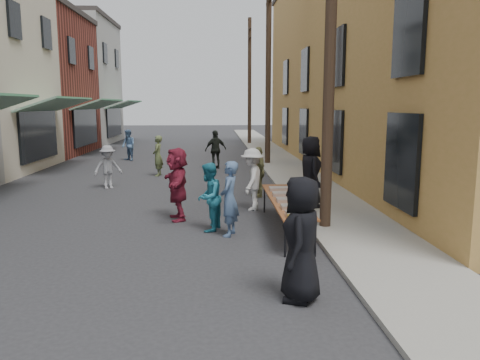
{
  "coord_description": "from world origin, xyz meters",
  "views": [
    {
      "loc": [
        1.75,
        -7.46,
        2.88
      ],
      "look_at": [
        2.28,
        2.33,
        1.3
      ],
      "focal_mm": 35.0,
      "sensor_mm": 36.0,
      "label": 1
    }
  ],
  "objects": [
    {
      "name": "ground",
      "position": [
        0.0,
        0.0,
        0.0
      ],
      "size": [
        120.0,
        120.0,
        0.0
      ],
      "primitive_type": "plane",
      "color": "#28282B",
      "rests_on": "ground"
    },
    {
      "name": "sidewalk",
      "position": [
        5.0,
        15.0,
        0.05
      ],
      "size": [
        2.2,
        60.0,
        0.1
      ],
      "primitive_type": "cube",
      "color": "gray",
      "rests_on": "ground"
    },
    {
      "name": "building_ochre",
      "position": [
        11.1,
        14.0,
        5.0
      ],
      "size": [
        10.0,
        28.0,
        10.0
      ],
      "primitive_type": "cube",
      "color": "#A9803C",
      "rests_on": "ground"
    },
    {
      "name": "utility_pole_near",
      "position": [
        4.3,
        3.0,
        4.5
      ],
      "size": [
        0.26,
        0.26,
        9.0
      ],
      "primitive_type": "cylinder",
      "color": "#2D2116",
      "rests_on": "ground"
    },
    {
      "name": "utility_pole_mid",
      "position": [
        4.3,
        15.0,
        4.5
      ],
      "size": [
        0.26,
        0.26,
        9.0
      ],
      "primitive_type": "cylinder",
      "color": "#2D2116",
      "rests_on": "ground"
    },
    {
      "name": "utility_pole_far",
      "position": [
        4.3,
        27.0,
        4.5
      ],
      "size": [
        0.26,
        0.26,
        9.0
      ],
      "primitive_type": "cylinder",
      "color": "#2D2116",
      "rests_on": "ground"
    },
    {
      "name": "serving_table",
      "position": [
        3.37,
        2.96,
        0.71
      ],
      "size": [
        0.7,
        4.0,
        0.75
      ],
      "color": "brown",
      "rests_on": "ground"
    },
    {
      "name": "catering_tray_sausage",
      "position": [
        3.37,
        1.31,
        0.79
      ],
      "size": [
        0.5,
        0.33,
        0.08
      ],
      "primitive_type": "cube",
      "color": "maroon",
      "rests_on": "serving_table"
    },
    {
      "name": "catering_tray_foil_b",
      "position": [
        3.37,
        1.96,
        0.79
      ],
      "size": [
        0.5,
        0.33,
        0.08
      ],
      "primitive_type": "cube",
      "color": "#B2B2B7",
      "rests_on": "serving_table"
    },
    {
      "name": "catering_tray_buns",
      "position": [
        3.37,
        2.66,
        0.79
      ],
      "size": [
        0.5,
        0.33,
        0.08
      ],
      "primitive_type": "cube",
      "color": "tan",
      "rests_on": "serving_table"
    },
    {
      "name": "catering_tray_foil_d",
      "position": [
        3.37,
        3.36,
        0.79
      ],
      "size": [
        0.5,
        0.33,
        0.08
      ],
      "primitive_type": "cube",
      "color": "#B2B2B7",
      "rests_on": "serving_table"
    },
    {
      "name": "catering_tray_buns_end",
      "position": [
        3.37,
        4.06,
        0.79
      ],
      "size": [
        0.5,
        0.33,
        0.08
      ],
      "primitive_type": "cube",
      "color": "tan",
      "rests_on": "serving_table"
    },
    {
      "name": "condiment_jar_a",
      "position": [
        3.15,
        1.01,
        0.79
      ],
      "size": [
        0.07,
        0.07,
        0.08
      ],
      "primitive_type": "cylinder",
      "color": "#A57F26",
      "rests_on": "serving_table"
    },
    {
      "name": "condiment_jar_b",
      "position": [
        3.15,
        1.11,
        0.79
      ],
      "size": [
        0.07,
        0.07,
        0.08
      ],
      "primitive_type": "cylinder",
      "color": "#A57F26",
      "rests_on": "serving_table"
    },
    {
      "name": "condiment_jar_c",
      "position": [
        3.15,
        1.21,
        0.79
      ],
      "size": [
        0.07,
        0.07,
        0.08
      ],
      "primitive_type": "cylinder",
      "color": "#A57F26",
      "rests_on": "serving_table"
    },
    {
      "name": "cup_stack",
      "position": [
        3.57,
        1.06,
        0.81
      ],
      "size": [
        0.08,
        0.08,
        0.12
      ],
      "primitive_type": "cylinder",
      "color": "tan",
      "rests_on": "serving_table"
    },
    {
      "name": "guest_front_a",
      "position": [
        3.01,
        -0.9,
        0.93
      ],
      "size": [
        0.83,
        1.04,
        1.87
      ],
      "primitive_type": "imported",
      "rotation": [
        0.0,
        0.0,
        -1.86
      ],
      "color": "black",
      "rests_on": "ground"
    },
    {
      "name": "guest_front_b",
      "position": [
        2.06,
        2.63,
        0.83
      ],
      "size": [
        0.55,
        0.7,
        1.67
      ],
      "primitive_type": "imported",
      "rotation": [
        0.0,
        0.0,
        -1.86
      ],
      "color": "#435D82",
      "rests_on": "ground"
    },
    {
      "name": "guest_front_c",
      "position": [
        1.6,
        3.06,
        0.79
      ],
      "size": [
        0.8,
        0.91,
        1.58
      ],
      "primitive_type": "imported",
      "rotation": [
        0.0,
        0.0,
        -1.88
      ],
      "color": "teal",
      "rests_on": "ground"
    },
    {
      "name": "guest_front_d",
      "position": [
        2.77,
        5.17,
        0.86
      ],
      "size": [
        0.91,
        1.24,
        1.71
      ],
      "primitive_type": "imported",
      "rotation": [
        0.0,
        0.0,
        -1.84
      ],
      "color": "silver",
      "rests_on": "ground"
    },
    {
      "name": "guest_front_e",
      "position": [
        3.11,
        7.04,
        0.79
      ],
      "size": [
        0.6,
        0.99,
        1.59
      ],
      "primitive_type": "imported",
      "rotation": [
        0.0,
        0.0,
        -1.33
      ],
      "color": "olive",
      "rests_on": "ground"
    },
    {
      "name": "guest_queue_back",
      "position": [
        0.8,
        4.17,
        0.92
      ],
      "size": [
        0.82,
        1.77,
        1.83
      ],
      "primitive_type": "imported",
      "rotation": [
        0.0,
        0.0,
        -1.4
      ],
      "color": "maroon",
      "rests_on": "ground"
    },
    {
      "name": "server",
      "position": [
        4.35,
        5.04,
        1.07
      ],
      "size": [
        0.71,
        1.01,
        1.95
      ],
      "primitive_type": "imported",
      "rotation": [
        0.0,
        0.0,
        1.67
      ],
      "color": "black",
      "rests_on": "sidewalk"
    },
    {
      "name": "passerby_left",
      "position": [
        -1.96,
        8.8,
        0.75
      ],
      "size": [
        1.12,
        0.94,
        1.5
      ],
      "primitive_type": "imported",
      "rotation": [
        0.0,
        0.0,
        0.48
      ],
      "color": "gray",
      "rests_on": "ground"
    },
    {
      "name": "passerby_mid",
      "position": [
        1.79,
        13.71,
        0.87
      ],
      "size": [
        1.11,
        0.79,
        1.75
      ],
      "primitive_type": "imported",
      "rotation": [
        0.0,
        0.0,
        3.54
      ],
      "color": "black",
      "rests_on": "ground"
    },
    {
      "name": "passerby_right",
      "position": [
        -0.58,
        11.66,
        0.82
      ],
      "size": [
        0.44,
        0.63,
        1.65
      ],
      "primitive_type": "imported",
      "rotation": [
        0.0,
        0.0,
        4.63
      ],
      "color": "#525F37",
      "rests_on": "ground"
    },
    {
      "name": "passerby_far",
      "position": [
        -2.73,
        17.02,
        0.81
      ],
      "size": [
        0.98,
        1.0,
        1.62
      ],
      "primitive_type": "imported",
      "rotation": [
        0.0,
        0.0,
        5.43
      ],
      "color": "#50729B",
      "rests_on": "ground"
    }
  ]
}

